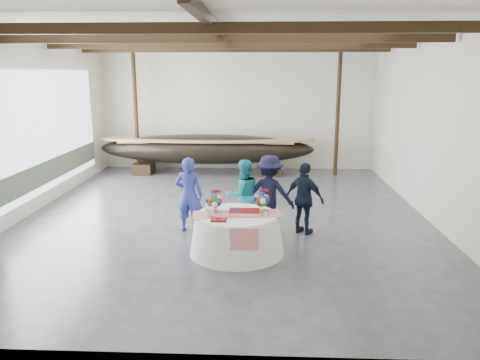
{
  "coord_description": "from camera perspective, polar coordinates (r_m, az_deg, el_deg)",
  "views": [
    {
      "loc": [
        0.88,
        -11.35,
        3.57
      ],
      "look_at": [
        0.41,
        -1.1,
        1.18
      ],
      "focal_mm": 35.0,
      "sensor_mm": 36.0,
      "label": 1
    }
  ],
  "objects": [
    {
      "name": "ceiling",
      "position": [
        11.42,
        -1.91,
        17.77
      ],
      "size": [
        10.0,
        12.0,
        0.01
      ],
      "primitive_type": "cube",
      "color": "white",
      "rests_on": "wall_back"
    },
    {
      "name": "wall_left",
      "position": [
        12.85,
        -24.79,
        6.01
      ],
      "size": [
        0.02,
        12.0,
        4.5
      ],
      "primitive_type": "cube",
      "color": "silver",
      "rests_on": "ground"
    },
    {
      "name": "open_bay",
      "position": [
        13.77,
        -22.56,
        4.83
      ],
      "size": [
        0.03,
        7.0,
        3.2
      ],
      "color": "silver",
      "rests_on": "ground"
    },
    {
      "name": "guest_man_left",
      "position": [
        10.6,
        3.61,
        -1.65
      ],
      "size": [
        1.26,
        0.92,
        1.75
      ],
      "primitive_type": "imported",
      "rotation": [
        0.0,
        0.0,
        2.88
      ],
      "color": "black",
      "rests_on": "ground"
    },
    {
      "name": "guest_woman_teal",
      "position": [
        10.62,
        0.39,
        -1.88
      ],
      "size": [
        0.98,
        0.89,
        1.65
      ],
      "primitive_type": "imported",
      "rotation": [
        0.0,
        0.0,
        3.55
      ],
      "color": "teal",
      "rests_on": "ground"
    },
    {
      "name": "longboat_display",
      "position": [
        16.57,
        -4.09,
        3.82
      ],
      "size": [
        7.58,
        1.52,
        1.42
      ],
      "color": "black",
      "rests_on": "ground"
    },
    {
      "name": "tabletop_items",
      "position": [
        9.38,
        -0.51,
        -3.07
      ],
      "size": [
        1.8,
        0.98,
        0.4
      ],
      "color": "red",
      "rests_on": "banquet_table"
    },
    {
      "name": "wall_back",
      "position": [
        17.42,
        -0.31,
        8.75
      ],
      "size": [
        10.0,
        0.02,
        4.5
      ],
      "primitive_type": "cube",
      "color": "silver",
      "rests_on": "ground"
    },
    {
      "name": "banquet_table",
      "position": [
        9.41,
        -0.39,
        -6.54
      ],
      "size": [
        1.89,
        1.89,
        0.81
      ],
      "color": "white",
      "rests_on": "ground"
    },
    {
      "name": "pavilion_structure",
      "position": [
        12.22,
        -1.58,
        15.13
      ],
      "size": [
        9.8,
        11.76,
        4.5
      ],
      "color": "black",
      "rests_on": "ground"
    },
    {
      "name": "wall_front",
      "position": [
        5.58,
        -6.52,
        -0.65
      ],
      "size": [
        10.0,
        0.02,
        4.5
      ],
      "primitive_type": "cube",
      "color": "silver",
      "rests_on": "ground"
    },
    {
      "name": "guest_woman_blue",
      "position": [
        10.59,
        -6.24,
        -1.8
      ],
      "size": [
        0.66,
        0.47,
        1.72
      ],
      "primitive_type": "imported",
      "rotation": [
        0.0,
        0.0,
        3.04
      ],
      "color": "navy",
      "rests_on": "ground"
    },
    {
      "name": "floor",
      "position": [
        11.93,
        -1.75,
        -4.31
      ],
      "size": [
        10.0,
        12.0,
        0.01
      ],
      "primitive_type": "cube",
      "color": "#3D3D42",
      "rests_on": "ground"
    },
    {
      "name": "wall_right",
      "position": [
        12.15,
        22.54,
        5.87
      ],
      "size": [
        0.02,
        12.0,
        4.5
      ],
      "primitive_type": "cube",
      "color": "silver",
      "rests_on": "ground"
    },
    {
      "name": "guest_man_right",
      "position": [
        10.49,
        7.88,
        -2.28
      ],
      "size": [
        1.0,
        0.88,
        1.62
      ],
      "primitive_type": "imported",
      "rotation": [
        0.0,
        0.0,
        2.51
      ],
      "color": "black",
      "rests_on": "ground"
    }
  ]
}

